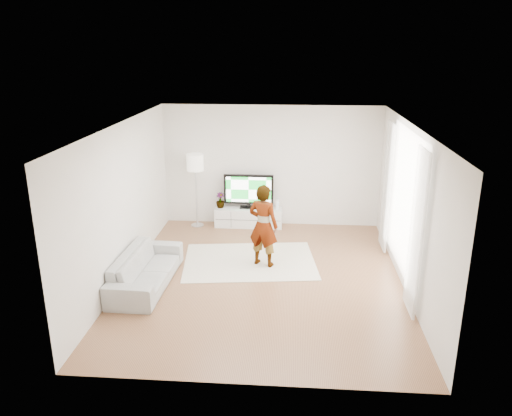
# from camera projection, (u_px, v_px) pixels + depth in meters

# --- Properties ---
(floor) EXTENTS (6.00, 6.00, 0.00)m
(floor) POSITION_uv_depth(u_px,v_px,m) (263.00, 279.00, 9.12)
(floor) COLOR #946743
(floor) RESTS_ON ground
(ceiling) EXTENTS (6.00, 6.00, 0.00)m
(ceiling) POSITION_uv_depth(u_px,v_px,m) (264.00, 126.00, 8.25)
(ceiling) COLOR white
(ceiling) RESTS_ON wall_back
(wall_left) EXTENTS (0.02, 6.00, 2.80)m
(wall_left) POSITION_uv_depth(u_px,v_px,m) (123.00, 203.00, 8.87)
(wall_left) COLOR silver
(wall_left) RESTS_ON floor
(wall_right) EXTENTS (0.02, 6.00, 2.80)m
(wall_right) POSITION_uv_depth(u_px,v_px,m) (409.00, 209.00, 8.50)
(wall_right) COLOR silver
(wall_right) RESTS_ON floor
(wall_back) EXTENTS (5.00, 0.02, 2.80)m
(wall_back) POSITION_uv_depth(u_px,v_px,m) (271.00, 166.00, 11.53)
(wall_back) COLOR silver
(wall_back) RESTS_ON floor
(wall_front) EXTENTS (5.00, 0.02, 2.80)m
(wall_front) POSITION_uv_depth(u_px,v_px,m) (247.00, 284.00, 5.85)
(wall_front) COLOR silver
(wall_front) RESTS_ON floor
(window) EXTENTS (0.01, 2.60, 2.50)m
(window) POSITION_uv_depth(u_px,v_px,m) (405.00, 201.00, 8.77)
(window) COLOR white
(window) RESTS_ON wall_right
(curtain_near) EXTENTS (0.04, 0.70, 2.60)m
(curtain_near) POSITION_uv_depth(u_px,v_px,m) (416.00, 233.00, 7.58)
(curtain_near) COLOR white
(curtain_near) RESTS_ON floor
(curtain_far) EXTENTS (0.04, 0.70, 2.60)m
(curtain_far) POSITION_uv_depth(u_px,v_px,m) (387.00, 187.00, 10.04)
(curtain_far) COLOR white
(curtain_far) RESTS_ON floor
(media_console) EXTENTS (1.56, 0.45, 0.44)m
(media_console) POSITION_uv_depth(u_px,v_px,m) (249.00, 217.00, 11.71)
(media_console) COLOR white
(media_console) RESTS_ON floor
(television) EXTENTS (1.15, 0.23, 0.80)m
(television) POSITION_uv_depth(u_px,v_px,m) (249.00, 190.00, 11.53)
(television) COLOR black
(television) RESTS_ON media_console
(game_console) EXTENTS (0.08, 0.18, 0.23)m
(game_console) POSITION_uv_depth(u_px,v_px,m) (278.00, 204.00, 11.56)
(game_console) COLOR white
(game_console) RESTS_ON media_console
(potted_plant) EXTENTS (0.26, 0.26, 0.36)m
(potted_plant) POSITION_uv_depth(u_px,v_px,m) (220.00, 200.00, 11.64)
(potted_plant) COLOR #3F7238
(potted_plant) RESTS_ON media_console
(rug) EXTENTS (2.76, 2.14, 0.01)m
(rug) POSITION_uv_depth(u_px,v_px,m) (250.00, 261.00, 9.85)
(rug) COLOR beige
(rug) RESTS_ON floor
(player) EXTENTS (0.68, 0.57, 1.60)m
(player) POSITION_uv_depth(u_px,v_px,m) (263.00, 226.00, 9.44)
(player) COLOR #334772
(player) RESTS_ON rug
(sofa) EXTENTS (0.88, 2.11, 0.61)m
(sofa) POSITION_uv_depth(u_px,v_px,m) (146.00, 269.00, 8.81)
(sofa) COLOR #A6A6A2
(sofa) RESTS_ON floor
(floor_lamp) EXTENTS (0.38, 0.38, 1.71)m
(floor_lamp) POSITION_uv_depth(u_px,v_px,m) (195.00, 166.00, 11.36)
(floor_lamp) COLOR silver
(floor_lamp) RESTS_ON floor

